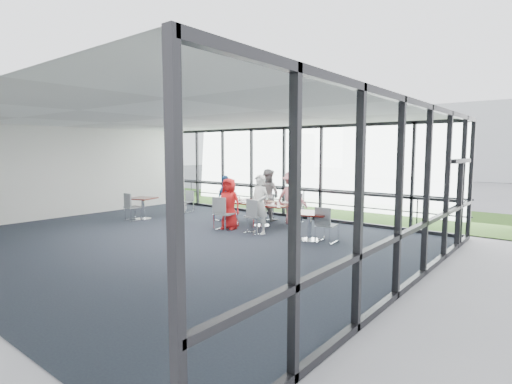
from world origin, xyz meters
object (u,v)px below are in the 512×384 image
Objects in this scene: diner_far_right at (291,198)px; chair_spare_la at (133,207)px; chair_spare_r at (327,225)px; chair_main_fr at (295,208)px; main_table at (262,206)px; diner_end at (226,198)px; diner_near_right at (260,204)px; diner_near_left at (229,204)px; chair_main_nr at (255,217)px; chair_main_end at (224,206)px; structural_column at (174,171)px; diner_far_left at (268,195)px; side_table_right at (310,216)px; chair_main_fl at (266,207)px; chair_main_nl at (225,214)px; side_table_left at (143,202)px; chair_spare_lb at (186,202)px.

diner_far_right reaches higher than chair_spare_la.
chair_spare_la reaches higher than chair_spare_r.
chair_main_fr reaches higher than chair_spare_la.
chair_spare_la is at bearing 29.26° from diner_far_right.
chair_spare_r is (2.70, -0.75, -0.19)m from main_table.
diner_near_right is at bearing 60.57° from diner_end.
diner_near_left reaches higher than chair_spare_r.
diner_far_right is 1.82× the size of chair_main_fr.
diner_end is (-2.12, 0.88, -0.07)m from diner_near_right.
chair_main_end is at bearing 168.74° from chair_main_nr.
chair_main_end is at bearing 127.13° from diner_near_left.
main_table is 1.28× the size of diner_near_right.
structural_column is 1.89× the size of diner_far_right.
diner_far_left is 1.77× the size of chair_main_end.
side_table_right is 3.43m from chair_main_fl.
diner_near_right reaches higher than chair_main_nr.
diner_end is at bearing 168.46° from side_table_right.
diner_far_left is at bearing 76.55° from diner_near_left.
diner_near_left is (-0.49, -0.98, 0.13)m from main_table.
chair_spare_r is (2.23, -1.91, -0.01)m from chair_main_fr.
side_table_right is at bearing -4.53° from chair_main_nl.
structural_column is at bearing -98.47° from diner_end.
diner_end is at bearing 168.03° from chair_main_nr.
diner_near_right reaches higher than chair_main_end.
diner_near_right is at bearing -10.55° from diner_near_left.
diner_end is at bearing 31.63° from side_table_left.
main_table is at bearing 119.56° from chair_main_fl.
diner_end reaches higher than chair_spare_r.
chair_main_fr is at bearing 105.85° from chair_main_nr.
chair_main_end is (-1.14, -0.96, -0.38)m from diner_far_left.
chair_spare_lb is (-3.52, 1.37, -0.37)m from diner_near_left.
diner_near_left is 1.69× the size of chair_spare_r.
diner_near_right is 2.16m from diner_far_left.
diner_near_left is at bearing 78.59° from chair_main_nl.
diner_far_left is at bearing -3.44° from diner_far_right.
chair_main_end is (-2.14, 0.99, 0.00)m from chair_main_nr.
chair_spare_la is at bearing 43.01° from diner_far_left.
diner_near_right is at bearing 91.26° from diner_far_right.
diner_far_left is 3.62m from chair_spare_lb.
chair_spare_la is at bearing -46.74° from chair_main_end.
diner_end reaches higher than chair_main_fl.
chair_spare_r is at bearing 85.11° from chair_main_end.
main_table is 2.22× the size of chair_main_nr.
main_table is 1.16m from diner_near_right.
side_table_left is 2.92m from diner_end.
chair_main_nr is at bearing 16.75° from chair_spare_la.
diner_end is 1.69× the size of chair_spare_r.
diner_near_right is 1.82× the size of chair_main_fr.
diner_near_right is at bearing 17.58° from chair_spare_la.
diner_far_left reaches higher than chair_spare_r.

